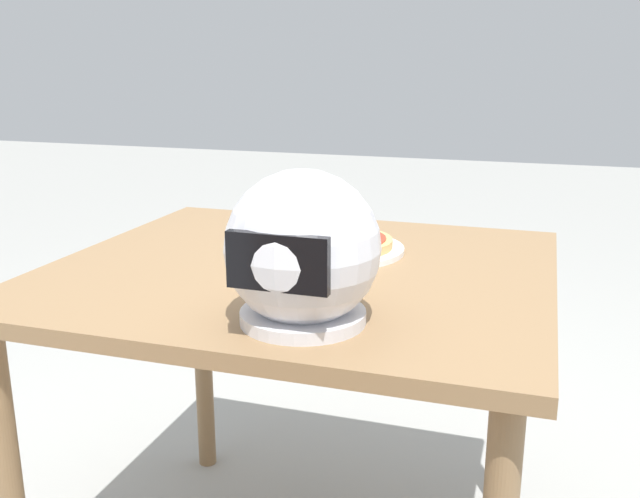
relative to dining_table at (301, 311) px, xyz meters
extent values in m
cube|color=olive|center=(0.00, 0.00, 0.08)|extent=(0.98, 0.89, 0.03)
cylinder|color=olive|center=(-0.43, -0.38, -0.30)|extent=(0.05, 0.05, 0.73)
cylinder|color=olive|center=(0.43, -0.38, -0.30)|extent=(0.05, 0.05, 0.73)
cylinder|color=white|center=(-0.04, -0.12, 0.10)|extent=(0.28, 0.28, 0.01)
cylinder|color=tan|center=(-0.04, -0.12, 0.12)|extent=(0.23, 0.23, 0.02)
cylinder|color=red|center=(-0.04, -0.12, 0.13)|extent=(0.20, 0.20, 0.00)
sphere|color=#234C1E|center=(0.02, -0.07, 0.14)|extent=(0.03, 0.03, 0.03)
sphere|color=#234C1E|center=(-0.06, -0.15, 0.14)|extent=(0.04, 0.04, 0.04)
sphere|color=#234C1E|center=(-0.06, -0.16, 0.14)|extent=(0.04, 0.04, 0.04)
cylinder|color=#E0D172|center=(-0.03, -0.08, 0.14)|extent=(0.02, 0.02, 0.02)
cylinder|color=#E0D172|center=(-0.12, -0.09, 0.14)|extent=(0.02, 0.02, 0.02)
cylinder|color=#E0D172|center=(-0.07, -0.15, 0.14)|extent=(0.03, 0.03, 0.02)
sphere|color=silver|center=(-0.11, 0.29, 0.22)|extent=(0.24, 0.24, 0.24)
cylinder|color=silver|center=(-0.11, 0.29, 0.11)|extent=(0.20, 0.20, 0.02)
cube|color=black|center=(-0.11, 0.40, 0.22)|extent=(0.15, 0.02, 0.08)
camera|label=1|loc=(-0.45, 1.28, 0.50)|focal=39.67mm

